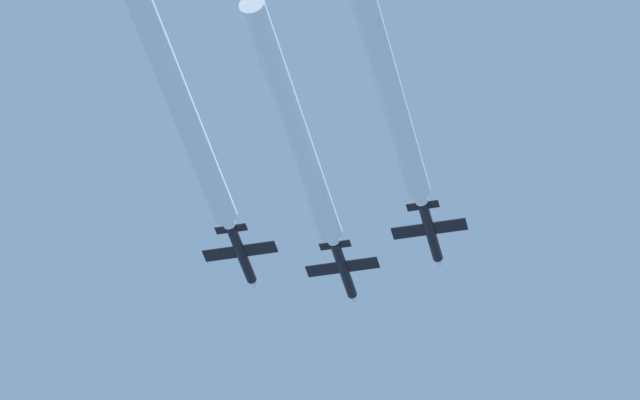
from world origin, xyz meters
TOP-DOWN VIEW (x-y plane):
  - jet_lead at (-0.26, 7.02)m, footprint 8.42×12.26m
  - jet_left_wingman at (-10.65, 0.18)m, footprint 8.42×12.26m
  - jet_right_wingman at (11.01, 0.36)m, footprint 8.42×12.26m
  - smoke_trail_lead at (-0.26, -17.97)m, footprint 2.64×38.76m
  - smoke_trail_left_wingman at (-10.65, -26.07)m, footprint 2.64×41.30m
  - smoke_trail_right_wingman at (11.01, -29.54)m, footprint 2.64×48.60m

SIDE VIEW (x-z plane):
  - smoke_trail_right_wingman at x=11.01m, z-range 147.51..150.15m
  - jet_right_wingman at x=11.01m, z-range 147.39..150.33m
  - smoke_trail_left_wingman at x=-10.65m, z-range 147.87..150.51m
  - jet_left_wingman at x=-10.65m, z-range 147.75..150.70m
  - smoke_trail_lead at x=-0.26m, z-range 149.08..151.72m
  - jet_lead at x=-0.26m, z-range 148.95..151.90m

